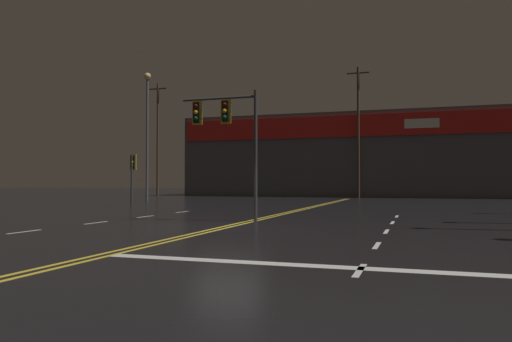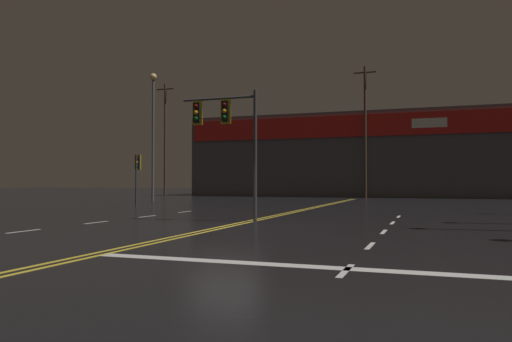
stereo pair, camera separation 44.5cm
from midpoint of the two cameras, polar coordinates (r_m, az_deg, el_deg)
The scene contains 7 objects.
ground_plane at distance 17.39m, azimuth -4.08°, elevation -6.38°, with size 200.00×200.00×0.00m, color black.
road_markings at distance 15.67m, azimuth -2.36°, elevation -6.93°, with size 15.90×60.00×0.01m.
traffic_signal_median at distance 20.12m, azimuth -4.23°, elevation 5.46°, with size 3.21×0.36×5.17m.
traffic_signal_corner_northwest at distance 33.17m, azimuth -14.30°, elevation 0.31°, with size 0.42×0.36×3.33m.
streetlight_median_approach at distance 41.42m, azimuth -12.62°, elevation 5.69°, with size 0.56×0.56×10.39m.
building_backdrop at distance 55.78m, azimuth 11.47°, elevation 1.65°, with size 37.36×10.23×8.71m.
utility_pole_row at distance 50.27m, azimuth 11.14°, elevation 4.39°, with size 47.24×0.26×12.93m.
Camera 1 is at (6.37, -16.09, 1.55)m, focal length 35.00 mm.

